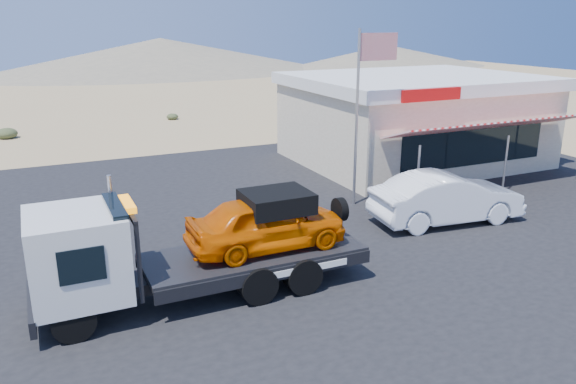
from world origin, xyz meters
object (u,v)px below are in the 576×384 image
tow_truck (196,242)px  white_sedan (447,198)px  jerky_store (413,118)px  flagpole (363,98)px

tow_truck → white_sedan: bearing=10.2°
jerky_store → flagpole: (-5.57, -4.47, 1.77)m
jerky_store → tow_truck: bearing=-145.2°
tow_truck → white_sedan: 8.81m
tow_truck → jerky_store: jerky_store is taller
tow_truck → flagpole: size_ratio=1.27×
tow_truck → jerky_store: bearing=34.8°
jerky_store → flagpole: flagpole is taller
tow_truck → flagpole: (7.15, 4.35, 2.39)m
flagpole → tow_truck: bearing=-148.7°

